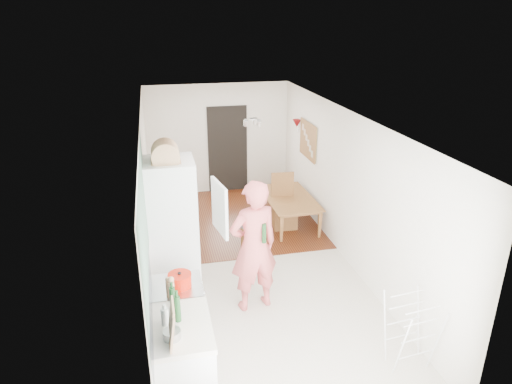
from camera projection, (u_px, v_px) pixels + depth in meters
name	position (u px, v px, depth m)	size (l,w,h in m)	color
room_shell	(251.00, 195.00, 7.16)	(3.20, 7.00, 2.50)	white
floor	(252.00, 264.00, 7.62)	(3.20, 7.00, 0.01)	silver
wood_floor_overlay	(232.00, 219.00, 9.29)	(3.20, 3.30, 0.01)	brown
sage_wall_panel	(144.00, 223.00, 4.80)	(0.02, 3.00, 1.30)	slate
tile_splashback	(151.00, 310.00, 4.55)	(0.02, 1.90, 0.50)	black
doorway_recess	(228.00, 150.00, 10.45)	(0.90, 0.04, 2.00)	black
base_cabinet	(184.00, 362.00, 4.88)	(0.60, 0.90, 0.86)	white
worktop	(181.00, 327.00, 4.71)	(0.62, 0.92, 0.06)	silver
range_cooker	(179.00, 319.00, 5.55)	(0.60, 0.60, 0.88)	white
cooker_top	(177.00, 287.00, 5.39)	(0.60, 0.60, 0.04)	#B2B3B5
fridge_housing	(173.00, 235.00, 6.25)	(0.66, 0.66, 2.15)	white
fridge_door	(220.00, 208.00, 5.93)	(0.56, 0.04, 0.70)	white
fridge_interior	(194.00, 201.00, 6.14)	(0.02, 0.52, 0.66)	white
pinboard	(308.00, 140.00, 9.10)	(0.03, 0.90, 0.70)	tan
pinboard_frame	(308.00, 140.00, 9.10)	(0.01, 0.94, 0.74)	brown
wall_sconce	(297.00, 123.00, 9.61)	(0.18, 0.18, 0.16)	maroon
person	(254.00, 235.00, 6.14)	(0.82, 0.54, 2.25)	#D95D5D
dining_table	(290.00, 212.00, 9.02)	(1.38, 0.77, 0.48)	brown
dining_chair	(284.00, 202.00, 8.77)	(0.44, 0.44, 1.05)	brown
stool	(253.00, 237.00, 8.08)	(0.32, 0.32, 0.42)	brown
grey_drape	(253.00, 222.00, 7.98)	(0.39, 0.39, 0.18)	slate
drying_rack	(410.00, 333.00, 5.30)	(0.46, 0.42, 0.90)	white
bread_bin	(165.00, 154.00, 5.77)	(0.37, 0.35, 0.20)	tan
red_casserole	(180.00, 280.00, 5.33)	(0.28, 0.28, 0.16)	red
steel_pan	(172.00, 334.00, 4.48)	(0.18, 0.18, 0.09)	#B2B3B5
held_bottle	(264.00, 233.00, 6.04)	(0.06, 0.06, 0.28)	#19421C
bottle_a	(173.00, 298.00, 4.90)	(0.06, 0.06, 0.27)	#19421C
bottle_b	(177.00, 309.00, 4.70)	(0.07, 0.07, 0.29)	#19421C
bottle_c	(165.00, 317.00, 4.66)	(0.08, 0.08, 0.19)	silver
pepper_mill_front	(168.00, 289.00, 5.12)	(0.05, 0.05, 0.20)	tan
pepper_mill_back	(172.00, 292.00, 5.04)	(0.07, 0.07, 0.24)	tan
chopping_boards	(171.00, 325.00, 4.36)	(0.04, 0.31, 0.42)	tan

